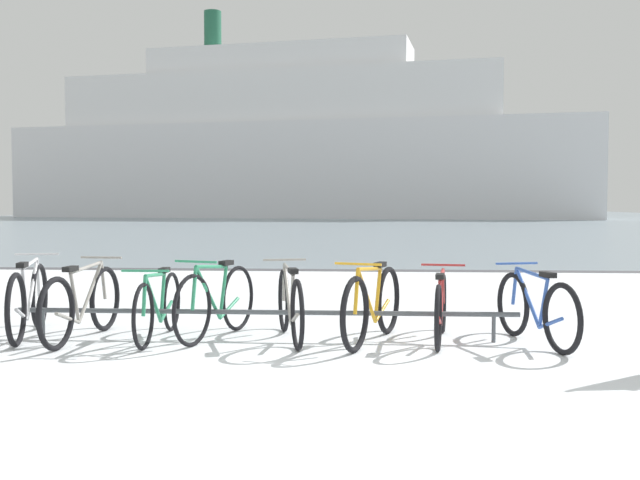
% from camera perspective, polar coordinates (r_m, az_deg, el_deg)
% --- Properties ---
extents(ground, '(80.00, 132.00, 0.08)m').
position_cam_1_polar(ground, '(58.95, 3.33, 1.50)').
color(ground, silver).
extents(bike_rack, '(5.15, 0.06, 0.31)m').
position_cam_1_polar(bike_rack, '(7.49, -4.42, -5.71)').
color(bike_rack, '#4C5156').
rests_on(bike_rack, ground).
extents(bicycle_0, '(0.56, 1.75, 0.84)m').
position_cam_1_polar(bicycle_0, '(8.18, -21.81, -4.41)').
color(bicycle_0, black).
rests_on(bicycle_0, ground).
extents(bicycle_1, '(0.46, 1.79, 0.82)m').
position_cam_1_polar(bicycle_1, '(7.81, -18.06, -4.76)').
color(bicycle_1, black).
rests_on(bicycle_1, ground).
extents(bicycle_2, '(0.46, 1.68, 0.76)m').
position_cam_1_polar(bicycle_2, '(7.62, -12.51, -5.06)').
color(bicycle_2, black).
rests_on(bicycle_2, ground).
extents(bicycle_3, '(0.61, 1.61, 0.83)m').
position_cam_1_polar(bicycle_3, '(7.61, -8.10, -4.79)').
color(bicycle_3, black).
rests_on(bicycle_3, ground).
extents(bicycle_4, '(0.55, 1.67, 0.80)m').
position_cam_1_polar(bicycle_4, '(7.41, -2.36, -5.09)').
color(bicycle_4, black).
rests_on(bicycle_4, ground).
extents(bicycle_5, '(0.67, 1.71, 0.83)m').
position_cam_1_polar(bicycle_5, '(7.31, 4.14, -5.10)').
color(bicycle_5, black).
rests_on(bicycle_5, ground).
extents(bicycle_6, '(0.46, 1.65, 0.75)m').
position_cam_1_polar(bicycle_6, '(7.45, 9.42, -5.25)').
color(bicycle_6, black).
rests_on(bicycle_6, ground).
extents(bicycle_7, '(0.58, 1.60, 0.78)m').
position_cam_1_polar(bicycle_7, '(7.49, 16.50, -5.20)').
color(bicycle_7, black).
rests_on(bicycle_7, ground).
extents(ferry_ship, '(55.60, 18.38, 19.96)m').
position_cam_1_polar(ferry_ship, '(70.07, -2.33, 7.23)').
color(ferry_ship, white).
rests_on(ferry_ship, ground).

